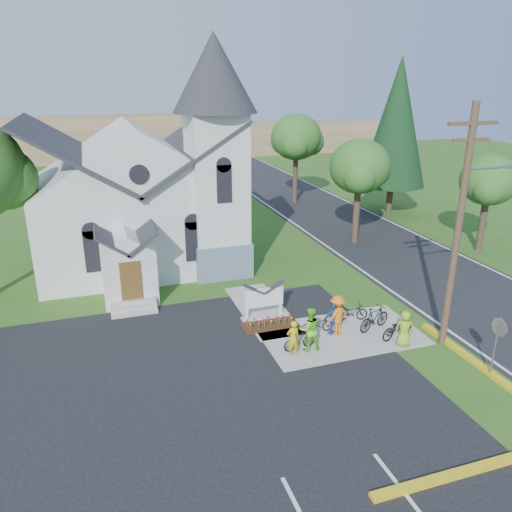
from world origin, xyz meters
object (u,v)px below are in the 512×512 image
object	(u,v)px
church_sign	(264,298)
bike_2	(351,312)
bike_1	(300,340)
cyclist_3	(337,315)
cyclist_4	(405,329)
cyclist_2	(334,319)
bike_4	(398,327)
bike_3	(374,318)
bike_0	(317,324)
cyclist_0	(293,338)
stop_sign	(498,335)
utility_pole	(460,222)
cyclist_1	(309,329)

from	to	relation	value
church_sign	bike_2	distance (m)	4.12
bike_1	cyclist_3	xyz separation A→B (m)	(2.06, 0.68, 0.48)
bike_1	cyclist_4	distance (m)	4.46
cyclist_2	bike_4	bearing A→B (deg)	151.26
bike_4	cyclist_2	bearing A→B (deg)	49.03
bike_3	bike_0	bearing A→B (deg)	59.54
bike_3	bike_1	bearing A→B (deg)	79.37
church_sign	bike_2	xyz separation A→B (m)	(3.72, -1.68, -0.54)
cyclist_2	bike_0	bearing A→B (deg)	-34.31
bike_1	cyclist_4	xyz separation A→B (m)	(4.31, -1.09, 0.35)
cyclist_0	cyclist_2	distance (m)	2.60
stop_sign	cyclist_4	world-z (taller)	stop_sign
utility_pole	cyclist_3	distance (m)	6.36
cyclist_2	bike_2	world-z (taller)	cyclist_2
cyclist_3	bike_3	world-z (taller)	cyclist_3
utility_pole	bike_3	xyz separation A→B (m)	(-2.25, 1.94, -4.79)
cyclist_3	bike_4	xyz separation A→B (m)	(2.40, -1.08, -0.44)
cyclist_4	bike_4	bearing A→B (deg)	-81.20
church_sign	cyclist_3	bearing A→B (deg)	-46.46
bike_1	cyclist_2	xyz separation A→B (m)	(1.92, 0.73, 0.31)
cyclist_1	bike_4	bearing A→B (deg)	-178.09
bike_2	bike_4	distance (m)	2.34
bike_0	utility_pole	bearing A→B (deg)	-118.23
cyclist_3	cyclist_4	bearing A→B (deg)	123.45
bike_2	bike_4	bearing A→B (deg)	-145.28
bike_0	bike_3	xyz separation A→B (m)	(2.57, -0.54, 0.14)
cyclist_4	bike_4	world-z (taller)	cyclist_4
cyclist_4	bike_4	distance (m)	0.77
bike_0	cyclist_4	bearing A→B (deg)	-127.00
bike_0	cyclist_2	world-z (taller)	cyclist_2
cyclist_1	bike_3	xyz separation A→B (m)	(3.51, 0.69, -0.40)
stop_sign	bike_4	xyz separation A→B (m)	(-1.74, 3.69, -1.24)
church_sign	bike_4	xyz separation A→B (m)	(4.89, -3.71, -0.49)
church_sign	bike_2	size ratio (longest dim) A/B	1.32
cyclist_0	bike_1	size ratio (longest dim) A/B	1.05
bike_1	bike_3	size ratio (longest dim) A/B	0.80
cyclist_0	cyclist_2	xyz separation A→B (m)	(2.37, 1.07, -0.02)
cyclist_1	bike_1	bearing A→B (deg)	-16.09
stop_sign	cyclist_0	xyz separation A→B (m)	(-6.64, 3.75, -0.95)
utility_pole	bike_2	distance (m)	6.43
cyclist_0	bike_4	bearing A→B (deg)	176.20
utility_pole	cyclist_4	distance (m)	4.91
cyclist_2	cyclist_4	size ratio (longest dim) A/B	0.95
bike_1	cyclist_2	bearing A→B (deg)	-77.01
stop_sign	cyclist_2	size ratio (longest dim) A/B	1.63
cyclist_0	bike_4	xyz separation A→B (m)	(4.90, -0.06, -0.29)
utility_pole	cyclist_0	xyz separation A→B (m)	(-6.57, 1.05, -4.57)
cyclist_4	cyclist_3	bearing A→B (deg)	-17.10
utility_pole	cyclist_2	world-z (taller)	utility_pole
church_sign	bike_0	world-z (taller)	church_sign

